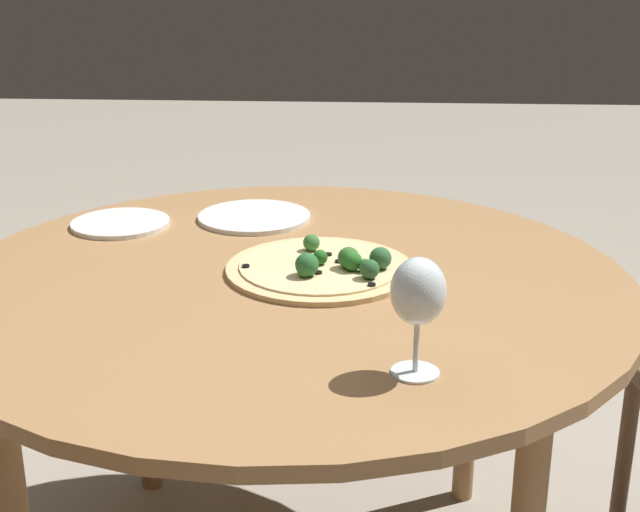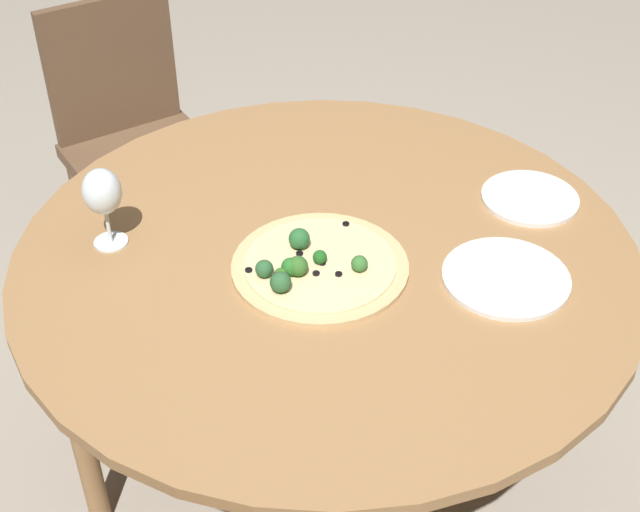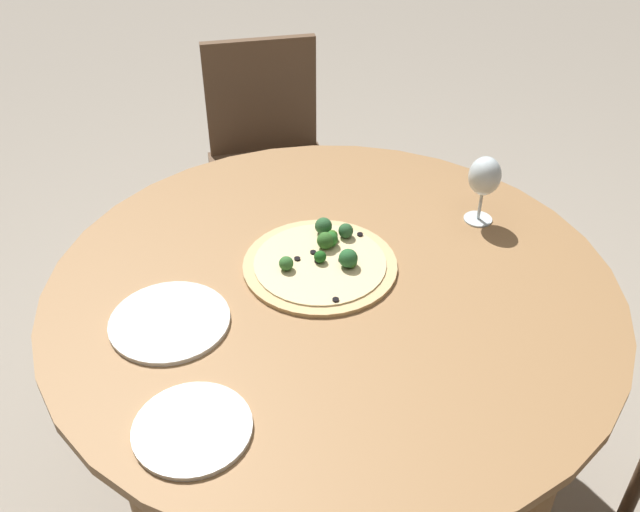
{
  "view_description": "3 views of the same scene",
  "coord_description": "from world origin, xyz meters",
  "views": [
    {
      "loc": [
        1.49,
        0.15,
        1.28
      ],
      "look_at": [
        -0.02,
        0.06,
        0.74
      ],
      "focal_mm": 50.0,
      "sensor_mm": 36.0,
      "label": 1
    },
    {
      "loc": [
        -0.74,
        1.18,
        1.79
      ],
      "look_at": [
        -0.02,
        0.06,
        0.74
      ],
      "focal_mm": 50.0,
      "sensor_mm": 36.0,
      "label": 2
    },
    {
      "loc": [
        -0.12,
        -1.18,
        1.69
      ],
      "look_at": [
        -0.02,
        0.06,
        0.74
      ],
      "focal_mm": 40.0,
      "sensor_mm": 36.0,
      "label": 3
    }
  ],
  "objects": [
    {
      "name": "dining_table",
      "position": [
        0.0,
        0.0,
        0.65
      ],
      "size": [
        1.24,
        1.24,
        0.71
      ],
      "color": "olive",
      "rests_on": "ground_plane"
    },
    {
      "name": "pizza",
      "position": [
        -0.02,
        0.07,
        0.72
      ],
      "size": [
        0.34,
        0.34,
        0.06
      ],
      "color": "tan",
      "rests_on": "dining_table"
    },
    {
      "name": "wine_glass",
      "position": [
        0.37,
        0.21,
        0.83
      ],
      "size": [
        0.08,
        0.08,
        0.17
      ],
      "color": "silver",
      "rests_on": "dining_table"
    },
    {
      "name": "plate_near",
      "position": [
        -0.34,
        -0.1,
        0.72
      ],
      "size": [
        0.24,
        0.24,
        0.01
      ],
      "color": "silver",
      "rests_on": "dining_table"
    },
    {
      "name": "plate_far",
      "position": [
        -0.27,
        -0.38,
        0.72
      ],
      "size": [
        0.21,
        0.21,
        0.01
      ],
      "color": "silver",
      "rests_on": "dining_table"
    }
  ]
}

